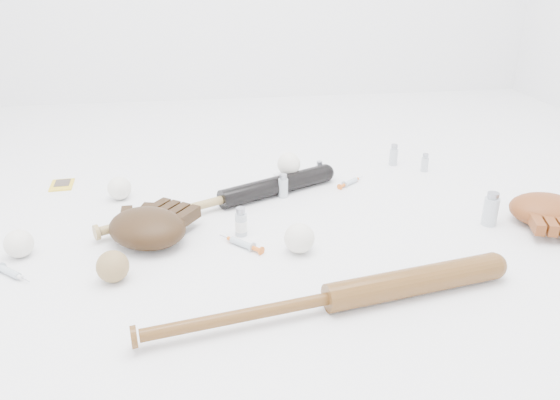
{
  "coord_description": "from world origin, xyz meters",
  "views": [
    {
      "loc": [
        -0.23,
        -1.33,
        0.69
      ],
      "look_at": [
        -0.03,
        0.05,
        0.06
      ],
      "focal_mm": 35.0,
      "sensor_mm": 36.0,
      "label": 1
    }
  ],
  "objects": [
    {
      "name": "bat_dark",
      "position": [
        -0.18,
        0.14,
        0.03
      ],
      "size": [
        0.75,
        0.41,
        0.06
      ],
      "primitive_type": null,
      "rotation": [
        0.0,
        0.0,
        0.45
      ],
      "color": "black",
      "rests_on": "ground"
    },
    {
      "name": "bat_wood",
      "position": [
        0.01,
        -0.4,
        0.03
      ],
      "size": [
        0.86,
        0.22,
        0.06
      ],
      "primitive_type": null,
      "rotation": [
        0.0,
        0.0,
        0.18
      ],
      "color": "brown",
      "rests_on": "ground"
    },
    {
      "name": "glove_dark",
      "position": [
        -0.39,
        -0.04,
        0.05
      ],
      "size": [
        0.35,
        0.35,
        0.09
      ],
      "primitive_type": null,
      "rotation": [
        0.0,
        0.0,
        -0.62
      ],
      "color": "black",
      "rests_on": "ground"
    },
    {
      "name": "glove_tan",
      "position": [
        0.7,
        -0.08,
        0.04
      ],
      "size": [
        0.29,
        0.29,
        0.08
      ],
      "primitive_type": null,
      "rotation": [
        0.0,
        0.0,
        2.83
      ],
      "color": "brown",
      "rests_on": "ground"
    },
    {
      "name": "trading_card",
      "position": [
        -0.7,
        0.39,
        0.0
      ],
      "size": [
        0.08,
        0.1,
        0.01
      ],
      "primitive_type": "cube",
      "rotation": [
        0.0,
        0.0,
        0.07
      ],
      "color": "gold",
      "rests_on": "ground"
    },
    {
      "name": "pedestal",
      "position": [
        0.03,
        0.28,
        0.02
      ],
      "size": [
        0.1,
        0.1,
        0.04
      ],
      "primitive_type": "cube",
      "rotation": [
        0.0,
        0.0,
        0.43
      ],
      "color": "white",
      "rests_on": "ground"
    },
    {
      "name": "baseball_on_pedestal",
      "position": [
        0.03,
        0.28,
        0.08
      ],
      "size": [
        0.07,
        0.07,
        0.07
      ],
      "primitive_type": "sphere",
      "color": "white",
      "rests_on": "pedestal"
    },
    {
      "name": "baseball_left",
      "position": [
        -0.7,
        -0.07,
        0.04
      ],
      "size": [
        0.07,
        0.07,
        0.07
      ],
      "primitive_type": "sphere",
      "color": "white",
      "rests_on": "ground"
    },
    {
      "name": "baseball_upper",
      "position": [
        -0.5,
        0.26,
        0.04
      ],
      "size": [
        0.07,
        0.07,
        0.07
      ],
      "primitive_type": "sphere",
      "color": "white",
      "rests_on": "ground"
    },
    {
      "name": "baseball_mid",
      "position": [
        -0.01,
        -0.14,
        0.04
      ],
      "size": [
        0.08,
        0.08,
        0.08
      ],
      "primitive_type": "sphere",
      "color": "white",
      "rests_on": "ground"
    },
    {
      "name": "baseball_aged",
      "position": [
        -0.45,
        -0.22,
        0.04
      ],
      "size": [
        0.07,
        0.07,
        0.07
      ],
      "primitive_type": "sphere",
      "color": "olive",
      "rests_on": "ground"
    },
    {
      "name": "syringe_0",
      "position": [
        -0.7,
        -0.16,
        0.01
      ],
      "size": [
        0.13,
        0.12,
        0.02
      ],
      "primitive_type": null,
      "rotation": [
        0.0,
        0.0,
        -0.72
      ],
      "color": "#ADBCC6",
      "rests_on": "ground"
    },
    {
      "name": "syringe_1",
      "position": [
        -0.15,
        -0.1,
        0.01
      ],
      "size": [
        0.13,
        0.13,
        0.02
      ],
      "primitive_type": null,
      "rotation": [
        0.0,
        0.0,
        2.35
      ],
      "color": "#ADBCC6",
      "rests_on": "ground"
    },
    {
      "name": "syringe_2",
      "position": [
        0.24,
        0.27,
        0.01
      ],
      "size": [
        0.12,
        0.11,
        0.02
      ],
      "primitive_type": null,
      "rotation": [
        0.0,
        0.0,
        0.67
      ],
      "color": "#ADBCC6",
      "rests_on": "ground"
    },
    {
      "name": "vial_0",
      "position": [
        0.43,
        0.43,
        0.04
      ],
      "size": [
        0.03,
        0.03,
        0.08
      ],
      "primitive_type": "cylinder",
      "color": "#AFB8C0",
      "rests_on": "ground"
    },
    {
      "name": "vial_1",
      "position": [
        0.14,
        0.33,
        0.03
      ],
      "size": [
        0.03,
        0.03,
        0.06
      ],
      "primitive_type": "cylinder",
      "color": "#AFB8C0",
      "rests_on": "ground"
    },
    {
      "name": "vial_2",
      "position": [
        0.0,
        0.2,
        0.04
      ],
      "size": [
        0.03,
        0.03,
        0.08
      ],
      "primitive_type": "cylinder",
      "color": "#AFB8C0",
      "rests_on": "ground"
    },
    {
      "name": "vial_3",
      "position": [
        0.54,
        -0.07,
        0.05
      ],
      "size": [
        0.04,
        0.04,
        0.1
      ],
      "primitive_type": "cylinder",
      "color": "#AFB8C0",
      "rests_on": "ground"
    },
    {
      "name": "vial_4",
      "position": [
        -0.15,
        -0.03,
        0.04
      ],
      "size": [
        0.03,
        0.03,
        0.08
      ],
      "primitive_type": "cylinder",
      "color": "#AFB8C0",
      "rests_on": "ground"
    },
    {
      "name": "vial_5",
      "position": [
        0.52,
        0.35,
        0.03
      ],
      "size": [
        0.02,
        0.02,
        0.06
      ],
      "primitive_type": "cylinder",
      "color": "#AFB8C0",
      "rests_on": "ground"
    }
  ]
}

